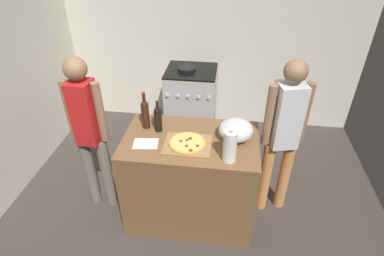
{
  "coord_description": "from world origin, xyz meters",
  "views": [
    {
      "loc": [
        0.41,
        -1.54,
        2.54
      ],
      "look_at": [
        0.11,
        0.74,
        0.99
      ],
      "focal_mm": 29.07,
      "sensor_mm": 36.0,
      "label": 1
    }
  ],
  "objects": [
    {
      "name": "kitchen_wall_left",
      "position": [
        -1.86,
        1.24,
        1.3
      ],
      "size": [
        0.1,
        3.09,
        2.6
      ],
      "primitive_type": "cube",
      "color": "silver",
      "rests_on": "ground_plane"
    },
    {
      "name": "pizza",
      "position": [
        0.09,
        0.53,
        0.97
      ],
      "size": [
        0.31,
        0.31,
        0.03
      ],
      "color": "tan",
      "rests_on": "cutting_board"
    },
    {
      "name": "person_in_stripes",
      "position": [
        -0.84,
        0.67,
        0.93
      ],
      "size": [
        0.36,
        0.21,
        1.63
      ],
      "color": "slate",
      "rests_on": "ground_plane"
    },
    {
      "name": "wine_bottle_dark",
      "position": [
        -0.2,
        0.73,
        1.07
      ],
      "size": [
        0.07,
        0.07,
        0.32
      ],
      "color": "black",
      "rests_on": "counter"
    },
    {
      "name": "recipe_sheet",
      "position": [
        -0.27,
        0.52,
        0.94
      ],
      "size": [
        0.23,
        0.18,
        0.0
      ],
      "primitive_type": "cube",
      "rotation": [
        0.0,
        0.0,
        0.13
      ],
      "color": "white",
      "rests_on": "counter"
    },
    {
      "name": "ground_plane",
      "position": [
        0.0,
        1.24,
        -0.01
      ],
      "size": [
        4.23,
        3.09,
        0.02
      ],
      "primitive_type": "cube",
      "color": "#3F3833"
    },
    {
      "name": "person_in_red",
      "position": [
        0.93,
        0.84,
        0.94
      ],
      "size": [
        0.39,
        0.25,
        1.63
      ],
      "color": "#D88C4C",
      "rests_on": "ground_plane"
    },
    {
      "name": "wine_bottle_green",
      "position": [
        -0.32,
        0.77,
        1.09
      ],
      "size": [
        0.07,
        0.07,
        0.36
      ],
      "color": "#331E0F",
      "rests_on": "counter"
    },
    {
      "name": "paper_towel_roll",
      "position": [
        0.45,
        0.4,
        1.07
      ],
      "size": [
        0.11,
        0.11,
        0.27
      ],
      "color": "white",
      "rests_on": "counter"
    },
    {
      "name": "counter",
      "position": [
        0.11,
        0.64,
        0.47
      ],
      "size": [
        1.19,
        0.73,
        0.94
      ],
      "primitive_type": "cube",
      "color": "brown",
      "rests_on": "ground_plane"
    },
    {
      "name": "mixing_bowl",
      "position": [
        0.49,
        0.69,
        1.03
      ],
      "size": [
        0.3,
        0.3,
        0.18
      ],
      "color": "#B2B2B7",
      "rests_on": "counter"
    },
    {
      "name": "cutting_board",
      "position": [
        0.09,
        0.53,
        0.95
      ],
      "size": [
        0.4,
        0.32,
        0.02
      ],
      "primitive_type": "cube",
      "color": "#9E7247",
      "rests_on": "counter"
    },
    {
      "name": "kitchen_wall_rear",
      "position": [
        0.0,
        2.54,
        1.3
      ],
      "size": [
        4.23,
        0.1,
        2.6
      ],
      "primitive_type": "cube",
      "color": "silver",
      "rests_on": "ground_plane"
    },
    {
      "name": "stove",
      "position": [
        -0.09,
        2.14,
        0.47
      ],
      "size": [
        0.65,
        0.62,
        0.97
      ],
      "color": "#B7B7BC",
      "rests_on": "ground_plane"
    }
  ]
}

